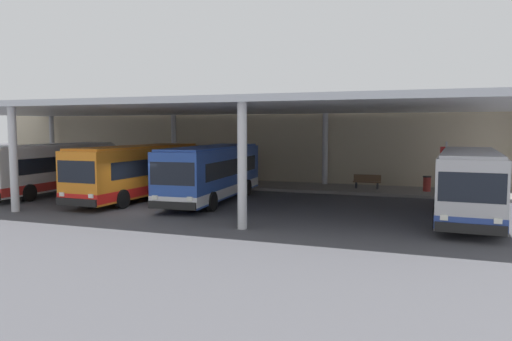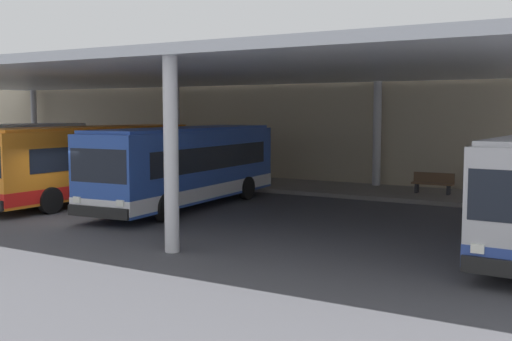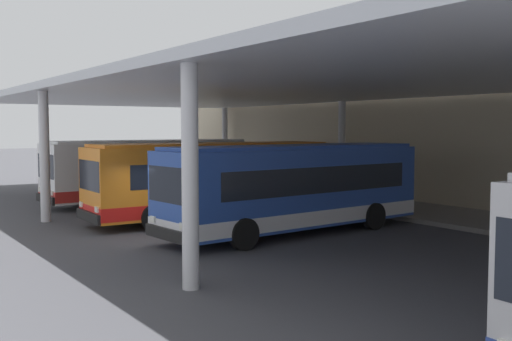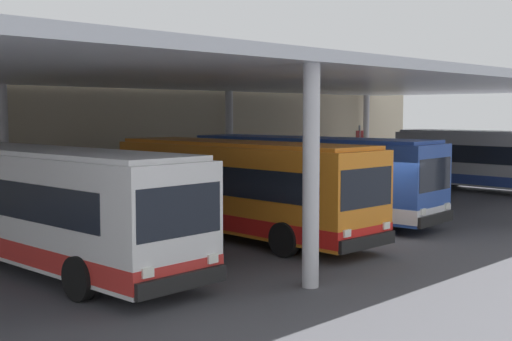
{
  "view_description": "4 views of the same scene",
  "coord_description": "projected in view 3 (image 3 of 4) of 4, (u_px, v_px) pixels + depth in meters",
  "views": [
    {
      "loc": [
        13.71,
        -21.31,
        4.2
      ],
      "look_at": [
        4.07,
        4.84,
        1.79
      ],
      "focal_mm": 34.5,
      "sensor_mm": 36.0,
      "label": 1
    },
    {
      "loc": [
        16.63,
        -15.63,
        3.81
      ],
      "look_at": [
        4.57,
        4.64,
        1.56
      ],
      "focal_mm": 43.73,
      "sensor_mm": 36.0,
      "label": 2
    },
    {
      "loc": [
        18.47,
        -9.06,
        3.76
      ],
      "look_at": [
        -0.06,
        3.61,
        2.18
      ],
      "focal_mm": 42.16,
      "sensor_mm": 36.0,
      "label": 3
    },
    {
      "loc": [
        -18.25,
        -12.64,
        4.12
      ],
      "look_at": [
        -0.7,
        4.71,
        2.0
      ],
      "focal_mm": 47.45,
      "sensor_mm": 36.0,
      "label": 4
    }
  ],
  "objects": [
    {
      "name": "bus_nearest_bay",
      "position": [
        150.0,
        170.0,
        30.32
      ],
      "size": [
        2.94,
        10.6,
        3.17
      ],
      "color": "white",
      "rests_on": "ground"
    },
    {
      "name": "platform_kerb",
      "position": [
        405.0,
        210.0,
        27.18
      ],
      "size": [
        42.0,
        4.5,
        0.18
      ],
      "primitive_type": "cube",
      "color": "gray",
      "rests_on": "ground"
    },
    {
      "name": "canopy_shelter",
      "position": [
        297.0,
        88.0,
        23.3
      ],
      "size": [
        40.0,
        17.0,
        5.55
      ],
      "color": "silver",
      "rests_on": "ground"
    },
    {
      "name": "station_building_facade",
      "position": [
        453.0,
        136.0,
        28.78
      ],
      "size": [
        48.0,
        1.6,
        6.82
      ],
      "primitive_type": "cube",
      "color": "#C1B293",
      "rests_on": "ground"
    },
    {
      "name": "bus_middle_bay",
      "position": [
        295.0,
        187.0,
        21.43
      ],
      "size": [
        3.26,
        10.68,
        3.17
      ],
      "color": "#284CA8",
      "rests_on": "ground"
    },
    {
      "name": "ground_plane",
      "position": [
        170.0,
        238.0,
        20.57
      ],
      "size": [
        200.0,
        200.0,
        0.0
      ],
      "primitive_type": "plane",
      "color": "#47474C"
    },
    {
      "name": "bus_second_bay",
      "position": [
        214.0,
        180.0,
        24.7
      ],
      "size": [
        2.88,
        10.58,
        3.17
      ],
      "color": "orange",
      "rests_on": "ground"
    }
  ]
}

